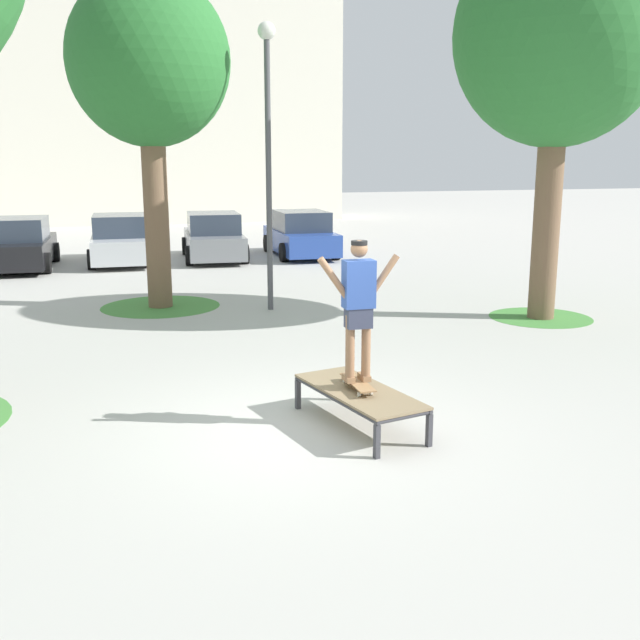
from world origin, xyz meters
name	(u,v)px	position (x,y,z in m)	size (l,w,h in m)	color
ground_plane	(302,429)	(0.00, 0.00, 0.00)	(120.00, 120.00, 0.00)	#B7B5AD
building_facade	(50,103)	(-3.36, 31.03, 5.84)	(28.70, 4.00, 11.69)	silver
skate_box	(359,393)	(0.68, -0.12, 0.41)	(1.11, 2.01, 0.46)	#38383D
skateboard	(358,383)	(0.67, -0.09, 0.54)	(0.23, 0.81, 0.09)	#9E754C
skater	(359,301)	(0.67, -0.08, 1.53)	(1.00, 0.29, 1.69)	#8E6647
tree_near_right	(559,38)	(6.44, 4.51, 5.39)	(3.97, 3.97, 7.53)	brown
grass_patch_near_right	(540,317)	(6.44, 4.51, 0.00)	(2.06, 2.06, 0.01)	#47893D
tree_mid_back	(149,64)	(-0.80, 8.10, 5.05)	(3.32, 3.32, 6.88)	brown
grass_patch_mid_back	(161,306)	(-0.80, 8.10, 0.00)	(2.58, 2.58, 0.01)	#47893D
car_black	(19,245)	(-4.09, 15.18, 0.69)	(2.13, 4.30, 1.50)	black
car_silver	(120,241)	(-1.20, 15.52, 0.69)	(2.09, 4.28, 1.50)	#B7BABF
car_grey	(214,238)	(1.69, 15.43, 0.69)	(2.22, 4.35, 1.50)	slate
car_blue	(301,235)	(4.59, 15.37, 0.69)	(2.08, 4.28, 1.50)	#28479E
light_post	(268,126)	(1.42, 7.04, 3.83)	(0.36, 0.36, 5.83)	#4C4C51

